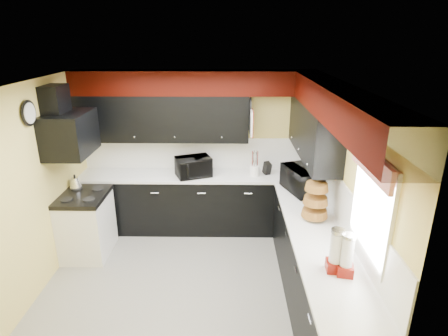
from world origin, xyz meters
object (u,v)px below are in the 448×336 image
toaster_oven (194,167)px  kettle (75,183)px  microwave (304,180)px  knife_block (267,168)px  utensil_crock (255,170)px

toaster_oven → kettle: toaster_oven is taller
microwave → kettle: size_ratio=3.60×
kettle → toaster_oven: bearing=15.1°
knife_block → utensil_crock: bearing=174.1°
utensil_crock → kettle: size_ratio=0.95×
utensil_crock → toaster_oven: bearing=-178.2°
toaster_oven → microwave: bearing=-41.1°
toaster_oven → kettle: size_ratio=2.98×
toaster_oven → microwave: microwave is taller
microwave → knife_block: size_ratio=3.22×
knife_block → microwave: bearing=-78.0°
toaster_oven → microwave: size_ratio=0.83×
microwave → utensil_crock: size_ratio=3.80×
utensil_crock → knife_block: 0.20m
toaster_oven → utensil_crock: toaster_oven is taller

